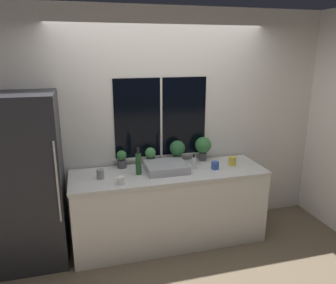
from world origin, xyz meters
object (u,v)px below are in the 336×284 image
at_px(soap_bottle, 194,163).
at_px(potted_plant_center_right, 177,150).
at_px(potted_plant_far_left, 122,159).
at_px(mug_grey, 100,174).
at_px(mug_blue, 215,165).
at_px(mug_white, 121,180).
at_px(sink, 166,167).
at_px(bottle_tall, 138,163).
at_px(potted_plant_far_right, 203,146).
at_px(mug_yellow, 232,161).
at_px(refrigerator, 29,181).
at_px(potted_plant_center_left, 150,156).

bearing_deg(soap_bottle, potted_plant_center_right, 115.15).
bearing_deg(potted_plant_far_left, mug_grey, -134.08).
height_order(potted_plant_far_left, mug_blue, potted_plant_far_left).
xyz_separation_m(potted_plant_center_right, mug_white, (-0.75, -0.49, -0.13)).
bearing_deg(sink, bottle_tall, -174.57).
relative_size(potted_plant_center_right, potted_plant_far_right, 0.93).
bearing_deg(potted_plant_center_right, mug_grey, -163.67).
xyz_separation_m(potted_plant_far_left, mug_yellow, (1.29, -0.25, -0.06)).
distance_m(refrigerator, potted_plant_center_right, 1.70).
distance_m(potted_plant_center_left, mug_blue, 0.77).
height_order(potted_plant_far_right, soap_bottle, potted_plant_far_right).
height_order(sink, potted_plant_center_right, sink).
height_order(mug_yellow, mug_grey, mug_grey).
xyz_separation_m(mug_white, mug_blue, (1.12, 0.16, 0.00)).
xyz_separation_m(refrigerator, potted_plant_far_right, (2.01, 0.23, 0.16)).
bearing_deg(mug_white, potted_plant_center_right, 32.89).
height_order(bottle_tall, mug_blue, bottle_tall).
xyz_separation_m(potted_plant_far_left, mug_white, (-0.08, -0.49, -0.07)).
relative_size(sink, mug_white, 5.57).
relative_size(potted_plant_far_right, mug_yellow, 2.93).
bearing_deg(mug_grey, mug_white, -47.28).
height_order(refrigerator, mug_yellow, refrigerator).
height_order(potted_plant_far_left, bottle_tall, bottle_tall).
height_order(potted_plant_far_right, mug_white, potted_plant_far_right).
height_order(refrigerator, sink, refrigerator).
bearing_deg(bottle_tall, mug_yellow, 0.38).
xyz_separation_m(potted_plant_center_right, bottle_tall, (-0.53, -0.26, -0.04)).
distance_m(sink, mug_white, 0.61).
relative_size(sink, potted_plant_center_left, 2.12).
xyz_separation_m(potted_plant_center_left, mug_white, (-0.42, -0.49, -0.08)).
distance_m(refrigerator, sink, 1.47).
xyz_separation_m(soap_bottle, mug_white, (-0.88, -0.23, -0.04)).
relative_size(bottle_tall, mug_blue, 3.50).
bearing_deg(potted_plant_center_right, soap_bottle, -64.85).
bearing_deg(potted_plant_far_right, mug_grey, -167.77).
bearing_deg(potted_plant_far_right, mug_blue, -84.86).
relative_size(potted_plant_center_left, mug_white, 2.62).
distance_m(potted_plant_far_left, potted_plant_center_right, 0.68).
bearing_deg(potted_plant_center_left, refrigerator, -170.06).
bearing_deg(sink, refrigerator, -179.84).
relative_size(potted_plant_far_right, mug_blue, 3.42).
relative_size(sink, mug_grey, 4.45).
xyz_separation_m(sink, bottle_tall, (-0.32, -0.03, 0.08)).
bearing_deg(mug_blue, bottle_tall, 175.99).
xyz_separation_m(potted_plant_far_right, mug_yellow, (0.28, -0.25, -0.14)).
relative_size(potted_plant_far_left, mug_yellow, 2.04).
height_order(refrigerator, potted_plant_center_right, refrigerator).
bearing_deg(potted_plant_far_left, mug_yellow, -11.08).
height_order(potted_plant_far_right, mug_blue, potted_plant_far_right).
distance_m(refrigerator, potted_plant_center_left, 1.36).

